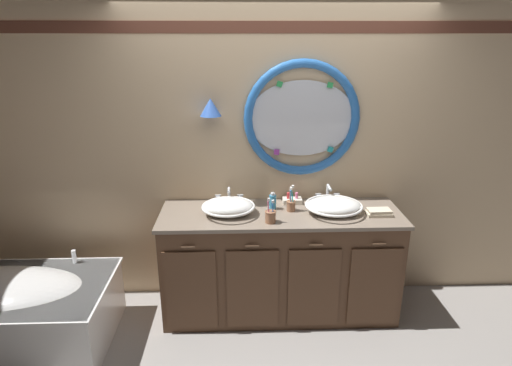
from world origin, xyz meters
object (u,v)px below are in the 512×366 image
at_px(sink_basin_left, 228,207).
at_px(toothbrush_holder_right, 291,205).
at_px(bathtub, 2,309).
at_px(toiletry_basket, 292,200).
at_px(soap_dispenser, 273,202).
at_px(folded_hand_towel, 379,212).
at_px(toothbrush_holder_left, 271,216).
at_px(sink_basin_right, 334,206).

relative_size(sink_basin_left, toothbrush_holder_right, 1.93).
bearing_deg(bathtub, toiletry_basket, 13.97).
relative_size(bathtub, soap_dispenser, 10.83).
xyz_separation_m(bathtub, toiletry_basket, (2.25, 0.56, 0.63)).
distance_m(folded_hand_towel, toiletry_basket, 0.72).
xyz_separation_m(toothbrush_holder_left, toothbrush_holder_right, (0.18, 0.22, 0.00)).
bearing_deg(sink_basin_left, toiletry_basket, 23.04).
distance_m(sink_basin_right, soap_dispenser, 0.49).
bearing_deg(toothbrush_holder_right, toothbrush_holder_left, -129.14).
distance_m(toothbrush_holder_right, toiletry_basket, 0.18).
bearing_deg(sink_basin_left, bathtub, -169.04).
distance_m(toothbrush_holder_left, toothbrush_holder_right, 0.29).
bearing_deg(toiletry_basket, bathtub, -166.03).
relative_size(sink_basin_left, soap_dispenser, 2.85).
xyz_separation_m(bathtub, soap_dispenser, (2.07, 0.43, 0.67)).
bearing_deg(toiletry_basket, soap_dispenser, -144.23).
xyz_separation_m(bathtub, toothbrush_holder_left, (2.04, 0.16, 0.66)).
bearing_deg(soap_dispenser, bathtub, -168.21).
height_order(sink_basin_right, toothbrush_holder_right, toothbrush_holder_right).
bearing_deg(toothbrush_holder_left, folded_hand_towel, 7.21).
height_order(soap_dispenser, toiletry_basket, soap_dispenser).
relative_size(bathtub, sink_basin_right, 3.51).
xyz_separation_m(bathtub, folded_hand_towel, (2.91, 0.27, 0.63)).
relative_size(sink_basin_right, soap_dispenser, 3.09).
bearing_deg(toiletry_basket, sink_basin_right, -36.76).
xyz_separation_m(toothbrush_holder_right, folded_hand_towel, (0.69, -0.11, -0.03)).
bearing_deg(sink_basin_left, toothbrush_holder_right, 6.19).
bearing_deg(sink_basin_left, toothbrush_holder_left, -27.54).
distance_m(bathtub, sink_basin_right, 2.66).
relative_size(toothbrush_holder_right, folded_hand_towel, 1.13).
bearing_deg(folded_hand_towel, sink_basin_right, 170.51).
relative_size(sink_basin_left, sink_basin_right, 0.92).
bearing_deg(sink_basin_left, folded_hand_towel, -2.82).
bearing_deg(toothbrush_holder_left, sink_basin_right, 18.06).
bearing_deg(toothbrush_holder_left, toiletry_basket, 61.84).
bearing_deg(soap_dispenser, toiletry_basket, 35.77).
bearing_deg(sink_basin_left, sink_basin_right, 0.00).
bearing_deg(soap_dispenser, toothbrush_holder_left, -97.59).
bearing_deg(toothbrush_holder_left, soap_dispenser, 82.41).
bearing_deg(toothbrush_holder_right, sink_basin_right, -9.29).
bearing_deg(sink_basin_left, soap_dispenser, 15.66).
bearing_deg(toiletry_basket, sink_basin_left, -156.96).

